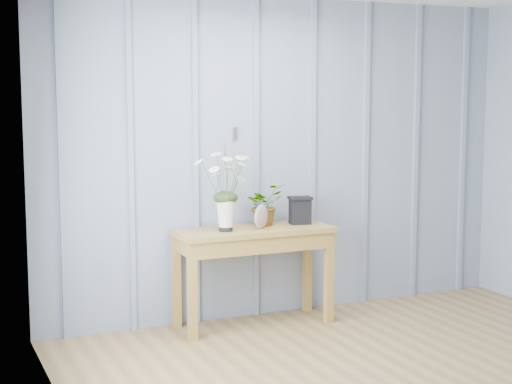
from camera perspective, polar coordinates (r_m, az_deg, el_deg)
name	(u,v)px	position (r m, az deg, el deg)	size (l,w,h in m)	color
room_shell	(377,57)	(5.06, 8.81, 9.69)	(4.00, 4.50, 2.50)	#8B98AD
sideboard	(253,243)	(5.93, -0.20, -3.73)	(1.20, 0.45, 0.75)	olive
daisy_vase	(226,177)	(5.73, -2.23, 1.13)	(0.46, 0.35, 0.64)	black
spider_plant	(264,204)	(6.03, 0.60, -0.91)	(0.29, 0.25, 0.32)	#203417
felt_disc_vessel	(261,217)	(5.87, 0.38, -1.80)	(0.18, 0.05, 0.18)	#84495E
carved_box	(300,210)	(6.09, 3.22, -1.31)	(0.20, 0.17, 0.21)	black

